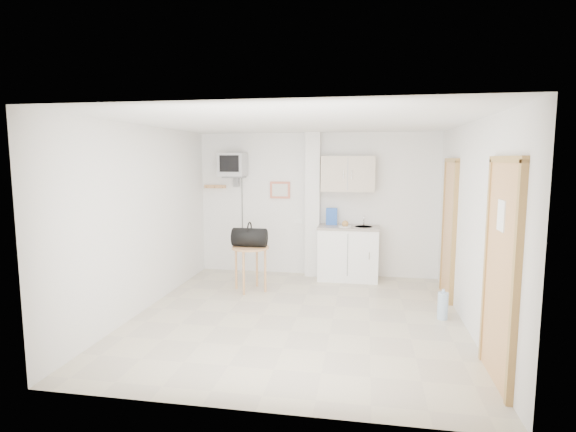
% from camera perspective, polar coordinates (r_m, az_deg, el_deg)
% --- Properties ---
extents(ground, '(4.50, 4.50, 0.00)m').
position_cam_1_polar(ground, '(6.02, 1.16, -12.67)').
color(ground, '#B5A892').
rests_on(ground, ground).
extents(room_envelope, '(4.24, 4.54, 2.55)m').
position_cam_1_polar(room_envelope, '(5.74, 3.70, 2.11)').
color(room_envelope, white).
rests_on(room_envelope, ground).
extents(kitchenette, '(1.03, 0.58, 2.10)m').
position_cam_1_polar(kitchenette, '(7.70, 7.65, -2.11)').
color(kitchenette, white).
rests_on(kitchenette, ground).
extents(crt_television, '(0.44, 0.45, 2.15)m').
position_cam_1_polar(crt_television, '(7.95, -7.01, 6.39)').
color(crt_television, slate).
rests_on(crt_television, ground).
extents(round_table, '(0.58, 0.58, 0.70)m').
position_cam_1_polar(round_table, '(7.02, -4.80, -4.74)').
color(round_table, '#B18246').
rests_on(round_table, ground).
extents(duffel_bag, '(0.53, 0.30, 0.39)m').
position_cam_1_polar(duffel_bag, '(6.99, -4.90, -2.69)').
color(duffel_bag, black).
rests_on(duffel_bag, round_table).
extents(water_bottle, '(0.13, 0.13, 0.39)m').
position_cam_1_polar(water_bottle, '(6.21, 19.05, -10.71)').
color(water_bottle, '#A4C0DC').
rests_on(water_bottle, ground).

